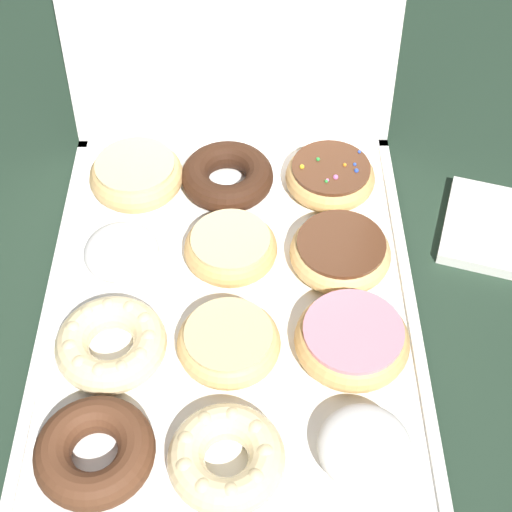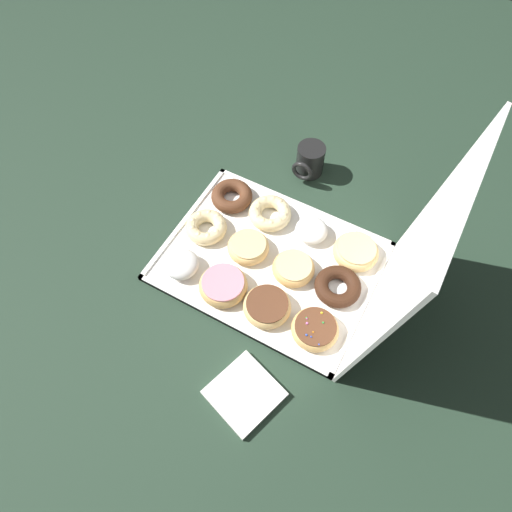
{
  "view_description": "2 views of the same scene",
  "coord_description": "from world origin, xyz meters",
  "px_view_note": "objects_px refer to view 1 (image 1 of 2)",
  "views": [
    {
      "loc": [
        0.03,
        -0.5,
        0.68
      ],
      "look_at": [
        0.03,
        0.03,
        0.06
      ],
      "focal_mm": 53.25,
      "sensor_mm": 36.0,
      "label": 1
    },
    {
      "loc": [
        0.55,
        0.26,
        1.04
      ],
      "look_at": [
        0.02,
        -0.03,
        0.04
      ],
      "focal_mm": 32.77,
      "sensor_mm": 36.0,
      "label": 2
    }
  ],
  "objects_px": {
    "powdered_filled_donut_2": "(364,447)",
    "glazed_ring_donut_9": "(136,175)",
    "pink_frosted_donut_5": "(352,339)",
    "glazed_ring_donut_7": "(234,247)",
    "chocolate_cake_ring_donut_0": "(95,452)",
    "sprinkle_donut_11": "(330,176)",
    "napkin_stack": "(502,230)",
    "cruller_donut_3": "(111,343)",
    "chocolate_cake_ring_donut_10": "(227,176)",
    "powdered_filled_donut_6": "(122,252)",
    "chocolate_frosted_donut_8": "(340,252)",
    "glazed_ring_donut_4": "(225,342)",
    "cruller_donut_1": "(225,458)",
    "donut_box": "(230,307)"
  },
  "relations": [
    {
      "from": "chocolate_cake_ring_donut_0",
      "to": "glazed_ring_donut_7",
      "type": "relative_size",
      "value": 1.06
    },
    {
      "from": "donut_box",
      "to": "cruller_donut_3",
      "type": "relative_size",
      "value": 4.6
    },
    {
      "from": "glazed_ring_donut_7",
      "to": "napkin_stack",
      "type": "height_order",
      "value": "glazed_ring_donut_7"
    },
    {
      "from": "glazed_ring_donut_7",
      "to": "glazed_ring_donut_9",
      "type": "xyz_separation_m",
      "value": [
        -0.12,
        0.12,
        0.0
      ]
    },
    {
      "from": "cruller_donut_1",
      "to": "cruller_donut_3",
      "type": "height_order",
      "value": "same"
    },
    {
      "from": "glazed_ring_donut_7",
      "to": "chocolate_cake_ring_donut_10",
      "type": "xyz_separation_m",
      "value": [
        -0.01,
        0.12,
        -0.0
      ]
    },
    {
      "from": "cruller_donut_1",
      "to": "sprinkle_donut_11",
      "type": "distance_m",
      "value": 0.39
    },
    {
      "from": "chocolate_cake_ring_donut_0",
      "to": "cruller_donut_1",
      "type": "bearing_deg",
      "value": -3.25
    },
    {
      "from": "donut_box",
      "to": "glazed_ring_donut_7",
      "type": "distance_m",
      "value": 0.07
    },
    {
      "from": "pink_frosted_donut_5",
      "to": "glazed_ring_donut_7",
      "type": "bearing_deg",
      "value": 133.89
    },
    {
      "from": "glazed_ring_donut_4",
      "to": "napkin_stack",
      "type": "distance_m",
      "value": 0.37
    },
    {
      "from": "cruller_donut_3",
      "to": "glazed_ring_donut_4",
      "type": "height_order",
      "value": "cruller_donut_3"
    },
    {
      "from": "cruller_donut_1",
      "to": "napkin_stack",
      "type": "relative_size",
      "value": 0.8
    },
    {
      "from": "cruller_donut_3",
      "to": "glazed_ring_donut_7",
      "type": "relative_size",
      "value": 1.08
    },
    {
      "from": "cruller_donut_1",
      "to": "napkin_stack",
      "type": "bearing_deg",
      "value": 42.61
    },
    {
      "from": "glazed_ring_donut_4",
      "to": "pink_frosted_donut_5",
      "type": "xyz_separation_m",
      "value": [
        0.13,
        0.0,
        0.0
      ]
    },
    {
      "from": "chocolate_frosted_donut_8",
      "to": "glazed_ring_donut_9",
      "type": "bearing_deg",
      "value": 152.59
    },
    {
      "from": "chocolate_cake_ring_donut_0",
      "to": "sprinkle_donut_11",
      "type": "xyz_separation_m",
      "value": [
        0.24,
        0.37,
        0.0
      ]
    },
    {
      "from": "cruller_donut_3",
      "to": "napkin_stack",
      "type": "distance_m",
      "value": 0.48
    },
    {
      "from": "cruller_donut_1",
      "to": "powdered_filled_donut_2",
      "type": "xyz_separation_m",
      "value": [
        0.13,
        0.01,
        0.0
      ]
    },
    {
      "from": "powdered_filled_donut_2",
      "to": "powdered_filled_donut_6",
      "type": "bearing_deg",
      "value": 136.2
    },
    {
      "from": "chocolate_cake_ring_donut_0",
      "to": "glazed_ring_donut_4",
      "type": "distance_m",
      "value": 0.17
    },
    {
      "from": "powdered_filled_donut_6",
      "to": "chocolate_cake_ring_donut_10",
      "type": "distance_m",
      "value": 0.17
    },
    {
      "from": "chocolate_cake_ring_donut_0",
      "to": "chocolate_frosted_donut_8",
      "type": "bearing_deg",
      "value": 44.43
    },
    {
      "from": "chocolate_cake_ring_donut_10",
      "to": "glazed_ring_donut_7",
      "type": "bearing_deg",
      "value": -85.16
    },
    {
      "from": "glazed_ring_donut_4",
      "to": "napkin_stack",
      "type": "height_order",
      "value": "glazed_ring_donut_4"
    },
    {
      "from": "powdered_filled_donut_6",
      "to": "chocolate_frosted_donut_8",
      "type": "bearing_deg",
      "value": 0.14
    },
    {
      "from": "donut_box",
      "to": "glazed_ring_donut_7",
      "type": "height_order",
      "value": "glazed_ring_donut_7"
    },
    {
      "from": "powdered_filled_donut_6",
      "to": "glazed_ring_donut_9",
      "type": "height_order",
      "value": "powdered_filled_donut_6"
    },
    {
      "from": "cruller_donut_3",
      "to": "glazed_ring_donut_7",
      "type": "distance_m",
      "value": 0.18
    },
    {
      "from": "chocolate_cake_ring_donut_0",
      "to": "chocolate_cake_ring_donut_10",
      "type": "relative_size",
      "value": 0.99
    },
    {
      "from": "chocolate_cake_ring_donut_10",
      "to": "glazed_ring_donut_4",
      "type": "bearing_deg",
      "value": -89.48
    },
    {
      "from": "pink_frosted_donut_5",
      "to": "chocolate_cake_ring_donut_0",
      "type": "bearing_deg",
      "value": -153.93
    },
    {
      "from": "cruller_donut_1",
      "to": "pink_frosted_donut_5",
      "type": "distance_m",
      "value": 0.18
    },
    {
      "from": "napkin_stack",
      "to": "powdered_filled_donut_2",
      "type": "bearing_deg",
      "value": -124.01
    },
    {
      "from": "glazed_ring_donut_7",
      "to": "sprinkle_donut_11",
      "type": "relative_size",
      "value": 0.96
    },
    {
      "from": "cruller_donut_1",
      "to": "powdered_filled_donut_6",
      "type": "distance_m",
      "value": 0.28
    },
    {
      "from": "powdered_filled_donut_2",
      "to": "napkin_stack",
      "type": "bearing_deg",
      "value": 55.99
    },
    {
      "from": "cruller_donut_1",
      "to": "chocolate_frosted_donut_8",
      "type": "bearing_deg",
      "value": 63.17
    },
    {
      "from": "chocolate_frosted_donut_8",
      "to": "napkin_stack",
      "type": "bearing_deg",
      "value": 14.38
    },
    {
      "from": "donut_box",
      "to": "chocolate_frosted_donut_8",
      "type": "height_order",
      "value": "chocolate_frosted_donut_8"
    },
    {
      "from": "powdered_filled_donut_2",
      "to": "napkin_stack",
      "type": "xyz_separation_m",
      "value": [
        0.2,
        0.29,
        -0.03
      ]
    },
    {
      "from": "cruller_donut_3",
      "to": "chocolate_cake_ring_donut_10",
      "type": "bearing_deg",
      "value": 65.11
    },
    {
      "from": "powdered_filled_donut_2",
      "to": "glazed_ring_donut_9",
      "type": "distance_m",
      "value": 0.44
    },
    {
      "from": "donut_box",
      "to": "powdered_filled_donut_6",
      "type": "bearing_deg",
      "value": 154.71
    },
    {
      "from": "donut_box",
      "to": "sprinkle_donut_11",
      "type": "distance_m",
      "value": 0.22
    },
    {
      "from": "powdered_filled_donut_6",
      "to": "napkin_stack",
      "type": "bearing_deg",
      "value": 6.62
    },
    {
      "from": "powdered_filled_donut_2",
      "to": "napkin_stack",
      "type": "relative_size",
      "value": 0.64
    },
    {
      "from": "glazed_ring_donut_9",
      "to": "donut_box",
      "type": "bearing_deg",
      "value": -57.31
    },
    {
      "from": "pink_frosted_donut_5",
      "to": "glazed_ring_donut_9",
      "type": "xyz_separation_m",
      "value": [
        -0.25,
        0.25,
        0.0
      ]
    }
  ]
}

